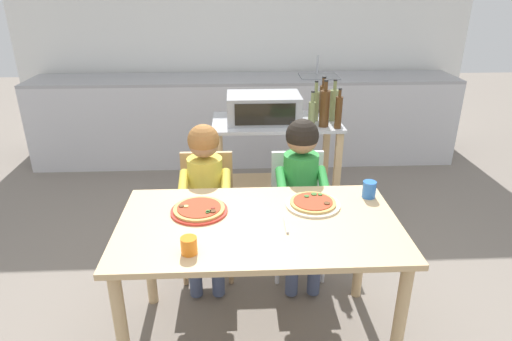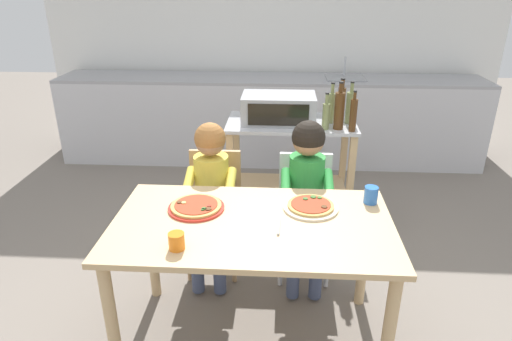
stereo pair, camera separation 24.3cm
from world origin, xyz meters
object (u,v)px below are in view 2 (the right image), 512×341
at_px(child_in_yellow_shirt, 210,184).
at_px(serving_spoon, 279,227).
at_px(drinking_cup_blue, 371,195).
at_px(drinking_cup_orange, 177,241).
at_px(dining_table, 252,240).
at_px(pizza_plate_red_rimmed, 196,207).
at_px(bottle_tall_green_wine, 350,107).
at_px(dining_chair_left, 214,203).
at_px(bottle_clear_vinegar, 331,107).
at_px(toaster_oven, 279,108).
at_px(bottle_brown_beer, 326,115).
at_px(bottle_dark_olive_oil, 341,100).
at_px(dining_chair_right, 304,207).
at_px(kitchen_island_cart, 290,157).
at_px(bottle_slim_sauce, 353,114).
at_px(child_in_green_shirt, 307,184).
at_px(pizza_plate_cream, 311,206).
at_px(bottle_squat_spirits, 339,110).

distance_m(child_in_yellow_shirt, serving_spoon, 0.77).
height_order(child_in_yellow_shirt, drinking_cup_blue, child_in_yellow_shirt).
relative_size(drinking_cup_orange, drinking_cup_blue, 0.84).
height_order(dining_table, pizza_plate_red_rimmed, pizza_plate_red_rimmed).
bearing_deg(drinking_cup_orange, drinking_cup_blue, 28.02).
bearing_deg(bottle_tall_green_wine, dining_chair_left, -145.72).
xyz_separation_m(bottle_clear_vinegar, dining_table, (-0.50, -1.34, -0.34)).
height_order(drinking_cup_blue, serving_spoon, drinking_cup_blue).
distance_m(toaster_oven, dining_table, 1.38).
bearing_deg(bottle_brown_beer, bottle_dark_olive_oil, 67.95).
relative_size(dining_chair_left, drinking_cup_blue, 8.66).
distance_m(dining_chair_right, drinking_cup_orange, 1.17).
distance_m(child_in_yellow_shirt, drinking_cup_blue, 0.99).
xyz_separation_m(kitchen_island_cart, dining_table, (-0.21, -1.35, 0.08)).
bearing_deg(serving_spoon, bottle_slim_sauce, 67.12).
relative_size(bottle_brown_beer, dining_table, 0.19).
height_order(dining_chair_right, child_in_green_shirt, child_in_green_shirt).
distance_m(bottle_brown_beer, bottle_slim_sauce, 0.19).
xyz_separation_m(bottle_clear_vinegar, pizza_plate_cream, (-0.20, -1.18, -0.22)).
relative_size(bottle_tall_green_wine, bottle_slim_sauce, 1.07).
bearing_deg(toaster_oven, child_in_green_shirt, -76.22).
relative_size(bottle_dark_olive_oil, child_in_green_shirt, 0.28).
bearing_deg(pizza_plate_cream, drinking_cup_blue, 14.56).
height_order(toaster_oven, pizza_plate_cream, toaster_oven).
distance_m(bottle_squat_spirits, serving_spoon, 1.33).
height_order(dining_chair_left, drinking_cup_blue, drinking_cup_blue).
relative_size(toaster_oven, bottle_tall_green_wine, 1.73).
distance_m(dining_chair_right, serving_spoon, 0.80).
relative_size(bottle_clear_vinegar, pizza_plate_cream, 1.06).
bearing_deg(kitchen_island_cart, drinking_cup_orange, -108.16).
relative_size(dining_table, dining_chair_left, 1.73).
height_order(bottle_squat_spirits, drinking_cup_orange, bottle_squat_spirits).
distance_m(kitchen_island_cart, drinking_cup_blue, 1.20).
distance_m(dining_chair_right, child_in_yellow_shirt, 0.64).
bearing_deg(dining_table, bottle_squat_spirits, 65.55).
height_order(bottle_clear_vinegar, serving_spoon, bottle_clear_vinegar).
height_order(dining_chair_right, child_in_yellow_shirt, child_in_yellow_shirt).
relative_size(bottle_clear_vinegar, dining_chair_right, 0.38).
bearing_deg(dining_chair_left, dining_table, -66.47).
bearing_deg(bottle_tall_green_wine, child_in_green_shirt, -113.98).
bearing_deg(kitchen_island_cart, bottle_clear_vinegar, -2.27).
bearing_deg(bottle_brown_beer, dining_chair_right, -106.91).
height_order(kitchen_island_cart, bottle_slim_sauce, bottle_slim_sauce).
distance_m(pizza_plate_red_rimmed, pizza_plate_cream, 0.60).
height_order(pizza_plate_red_rimmed, pizza_plate_cream, same).
bearing_deg(bottle_clear_vinegar, bottle_slim_sauce, -54.67).
distance_m(toaster_oven, drinking_cup_orange, 1.66).
relative_size(dining_chair_left, drinking_cup_orange, 10.34).
distance_m(bottle_brown_beer, dining_table, 1.30).
bearing_deg(toaster_oven, serving_spoon, -89.02).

